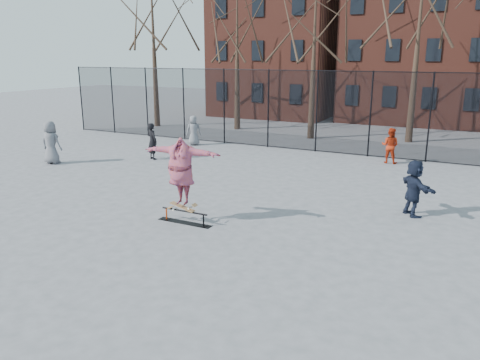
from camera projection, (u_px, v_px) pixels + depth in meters
The scene contains 12 objects.
ground at pixel (206, 249), 11.66m from camera, with size 100.00×100.00×0.00m, color #5E5E62.
skate_rail at pixel (185, 218), 13.45m from camera, with size 1.71×0.26×0.38m.
skateboard at pixel (182, 208), 13.40m from camera, with size 0.84×0.20×0.10m, color olive, non-canonical shape.
skater at pixel (181, 174), 13.14m from camera, with size 2.36×0.64×1.92m, color #4F3D99.
bystander_grey at pixel (51, 143), 20.62m from camera, with size 0.93×0.60×1.90m, color slate.
bystander_black at pixel (152, 141), 21.53m from camera, with size 0.61×0.40×1.68m, color black.
bystander_red at pixel (390, 146), 20.77m from camera, with size 0.77×0.60×1.58m, color #A5260E.
bystander_navy at pixel (414, 188), 13.90m from camera, with size 1.59×0.50×1.71m, color #181E30.
bystander_extra at pixel (194, 130), 24.96m from camera, with size 0.77×0.50×1.59m, color slate.
fence at pixel (345, 112), 22.34m from camera, with size 34.03×0.07×4.00m.
tree_row at pixel (366, 3), 24.65m from camera, with size 33.66×7.46×10.67m.
rowhouses at pixel (407, 34), 32.18m from camera, with size 29.00×7.00×13.00m.
Camera 1 is at (5.66, -9.26, 4.68)m, focal length 35.00 mm.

